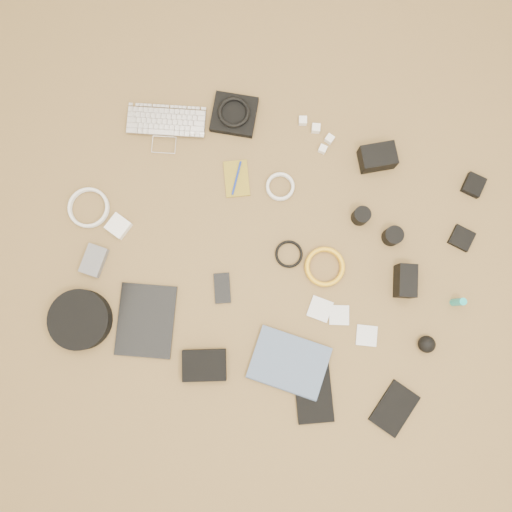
% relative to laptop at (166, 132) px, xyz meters
% --- Properties ---
extents(room_shell, '(4.04, 4.04, 2.58)m').
position_rel_laptop_xyz_m(room_shell, '(0.44, -0.36, 1.24)').
color(room_shell, olive).
rests_on(room_shell, ground).
extents(laptop, '(0.32, 0.25, 0.02)m').
position_rel_laptop_xyz_m(laptop, '(0.00, 0.00, 0.00)').
color(laptop, silver).
rests_on(laptop, ground).
extents(headphone_pouch, '(0.17, 0.16, 0.03)m').
position_rel_laptop_xyz_m(headphone_pouch, '(0.23, 0.12, 0.00)').
color(headphone_pouch, black).
rests_on(headphone_pouch, ground).
extents(headphones, '(0.14, 0.14, 0.01)m').
position_rel_laptop_xyz_m(headphones, '(0.23, 0.12, 0.02)').
color(headphones, black).
rests_on(headphones, headphone_pouch).
extents(charger_a, '(0.03, 0.03, 0.03)m').
position_rel_laptop_xyz_m(charger_a, '(0.48, 0.16, 0.00)').
color(charger_a, white).
rests_on(charger_a, ground).
extents(charger_b, '(0.03, 0.03, 0.03)m').
position_rel_laptop_xyz_m(charger_b, '(0.53, 0.14, 0.00)').
color(charger_b, white).
rests_on(charger_b, ground).
extents(charger_c, '(0.04, 0.04, 0.03)m').
position_rel_laptop_xyz_m(charger_c, '(0.59, 0.12, 0.00)').
color(charger_c, white).
rests_on(charger_c, ground).
extents(charger_d, '(0.03, 0.03, 0.02)m').
position_rel_laptop_xyz_m(charger_d, '(0.57, 0.07, 0.00)').
color(charger_d, white).
rests_on(charger_d, ground).
extents(dslr_camera, '(0.15, 0.13, 0.07)m').
position_rel_laptop_xyz_m(dslr_camera, '(0.77, 0.08, 0.02)').
color(dslr_camera, black).
rests_on(dslr_camera, ground).
extents(lens_pouch, '(0.08, 0.09, 0.03)m').
position_rel_laptop_xyz_m(lens_pouch, '(1.13, 0.07, 0.00)').
color(lens_pouch, black).
rests_on(lens_pouch, ground).
extents(notebook_olive, '(0.13, 0.15, 0.01)m').
position_rel_laptop_xyz_m(notebook_olive, '(0.29, -0.11, -0.01)').
color(notebook_olive, olive).
rests_on(notebook_olive, ground).
extents(pen_blue, '(0.01, 0.13, 0.01)m').
position_rel_laptop_xyz_m(pen_blue, '(0.29, -0.11, -0.00)').
color(pen_blue, navy).
rests_on(pen_blue, notebook_olive).
extents(cable_white_a, '(0.11, 0.11, 0.01)m').
position_rel_laptop_xyz_m(cable_white_a, '(0.46, -0.10, -0.01)').
color(cable_white_a, white).
rests_on(cable_white_a, ground).
extents(lens_a, '(0.07, 0.07, 0.06)m').
position_rel_laptop_xyz_m(lens_a, '(0.76, -0.14, 0.02)').
color(lens_a, black).
rests_on(lens_a, ground).
extents(lens_b, '(0.07, 0.07, 0.06)m').
position_rel_laptop_xyz_m(lens_b, '(0.88, -0.19, 0.02)').
color(lens_b, black).
rests_on(lens_b, ground).
extents(card_reader, '(0.09, 0.09, 0.02)m').
position_rel_laptop_xyz_m(card_reader, '(1.13, -0.13, -0.00)').
color(card_reader, black).
rests_on(card_reader, ground).
extents(power_brick, '(0.09, 0.09, 0.03)m').
position_rel_laptop_xyz_m(power_brick, '(-0.07, -0.38, 0.00)').
color(power_brick, white).
rests_on(power_brick, ground).
extents(cable_white_b, '(0.20, 0.20, 0.01)m').
position_rel_laptop_xyz_m(cable_white_b, '(-0.19, -0.34, -0.01)').
color(cable_white_b, white).
rests_on(cable_white_b, ground).
extents(cable_black, '(0.12, 0.12, 0.01)m').
position_rel_laptop_xyz_m(cable_black, '(0.54, -0.33, -0.01)').
color(cable_black, black).
rests_on(cable_black, ground).
extents(cable_yellow, '(0.18, 0.18, 0.02)m').
position_rel_laptop_xyz_m(cable_yellow, '(0.67, -0.35, -0.00)').
color(cable_yellow, gold).
rests_on(cable_yellow, ground).
extents(flash, '(0.08, 0.12, 0.09)m').
position_rel_laptop_xyz_m(flash, '(0.95, -0.33, 0.03)').
color(flash, black).
rests_on(flash, ground).
extents(lens_cleaner, '(0.03, 0.03, 0.09)m').
position_rel_laptop_xyz_m(lens_cleaner, '(1.14, -0.36, 0.03)').
color(lens_cleaner, '#1AADAD').
rests_on(lens_cleaner, ground).
extents(battery_charger, '(0.08, 0.11, 0.03)m').
position_rel_laptop_xyz_m(battery_charger, '(-0.12, -0.52, 0.00)').
color(battery_charger, slate).
rests_on(battery_charger, ground).
extents(tablet, '(0.23, 0.28, 0.01)m').
position_rel_laptop_xyz_m(tablet, '(0.11, -0.68, -0.01)').
color(tablet, black).
rests_on(tablet, ground).
extents(phone, '(0.09, 0.12, 0.01)m').
position_rel_laptop_xyz_m(phone, '(0.34, -0.51, -0.01)').
color(phone, black).
rests_on(phone, ground).
extents(filter_case_left, '(0.08, 0.08, 0.01)m').
position_rel_laptop_xyz_m(filter_case_left, '(0.69, -0.50, -0.01)').
color(filter_case_left, silver).
rests_on(filter_case_left, ground).
extents(filter_case_mid, '(0.08, 0.08, 0.01)m').
position_rel_laptop_xyz_m(filter_case_mid, '(0.76, -0.50, -0.01)').
color(filter_case_mid, silver).
rests_on(filter_case_mid, ground).
extents(filter_case_right, '(0.08, 0.08, 0.01)m').
position_rel_laptop_xyz_m(filter_case_right, '(0.87, -0.55, -0.01)').
color(filter_case_right, silver).
rests_on(filter_case_right, ground).
extents(air_blower, '(0.07, 0.07, 0.06)m').
position_rel_laptop_xyz_m(air_blower, '(1.07, -0.53, 0.02)').
color(air_blower, black).
rests_on(air_blower, ground).
extents(headphone_case, '(0.21, 0.21, 0.06)m').
position_rel_laptop_xyz_m(headphone_case, '(-0.11, -0.73, 0.02)').
color(headphone_case, black).
rests_on(headphone_case, ground).
extents(drive_case, '(0.17, 0.14, 0.04)m').
position_rel_laptop_xyz_m(drive_case, '(0.35, -0.78, 0.01)').
color(drive_case, black).
rests_on(drive_case, ground).
extents(paperback, '(0.27, 0.21, 0.03)m').
position_rel_laptop_xyz_m(paperback, '(0.62, -0.79, 0.00)').
color(paperback, '#485B7B').
rests_on(paperback, ground).
extents(notebook_black_a, '(0.18, 0.23, 0.01)m').
position_rel_laptop_xyz_m(notebook_black_a, '(0.73, -0.78, -0.00)').
color(notebook_black_a, black).
rests_on(notebook_black_a, ground).
extents(notebook_black_b, '(0.16, 0.19, 0.01)m').
position_rel_laptop_xyz_m(notebook_black_b, '(1.01, -0.76, -0.00)').
color(notebook_black_b, black).
rests_on(notebook_black_b, ground).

